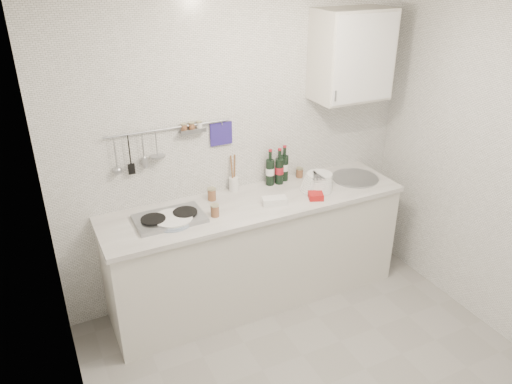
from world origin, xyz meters
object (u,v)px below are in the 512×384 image
at_px(plate_stack_hob, 172,220).
at_px(wall_cabinet, 352,55).
at_px(plate_stack_sink, 317,182).
at_px(utensil_crock, 234,182).
at_px(wine_bottles, 278,166).

bearing_deg(plate_stack_hob, wall_cabinet, 5.71).
xyz_separation_m(plate_stack_sink, utensil_crock, (-0.63, 0.28, 0.02)).
xyz_separation_m(wall_cabinet, utensil_crock, (-0.98, 0.13, -0.95)).
relative_size(wall_cabinet, wine_bottles, 2.26).
xyz_separation_m(wine_bottles, utensil_crock, (-0.40, 0.02, -0.08)).
bearing_deg(wall_cabinet, plate_stack_hob, -174.29).
bearing_deg(plate_stack_sink, utensil_crock, 156.33).
relative_size(wall_cabinet, plate_stack_hob, 2.29).
bearing_deg(wine_bottles, utensil_crock, 176.86).
xyz_separation_m(plate_stack_hob, plate_stack_sink, (1.24, 0.01, 0.04)).
bearing_deg(wall_cabinet, plate_stack_sink, -157.10).
bearing_deg(wall_cabinet, wine_bottles, 169.73).
relative_size(wall_cabinet, plate_stack_sink, 2.43).
bearing_deg(plate_stack_hob, utensil_crock, 25.12).
height_order(wall_cabinet, plate_stack_hob, wall_cabinet).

